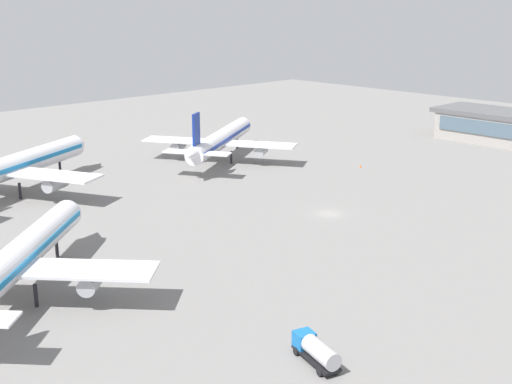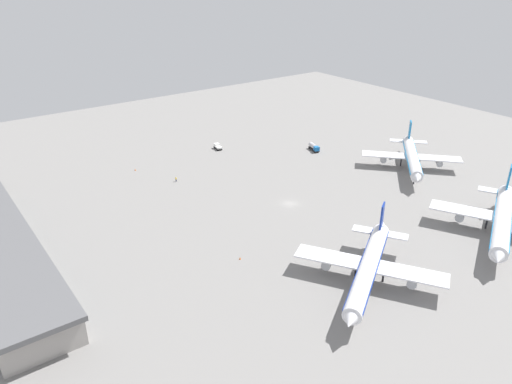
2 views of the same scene
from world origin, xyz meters
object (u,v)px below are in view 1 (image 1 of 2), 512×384
at_px(airplane_distant, 12,167).
at_px(safety_cone_mid_apron, 361,166).
at_px(airplane_taxiing, 221,139).
at_px(fuel_truck, 316,350).
at_px(airplane_at_gate, 15,260).

relative_size(airplane_distant, safety_cone_mid_apron, 71.88).
relative_size(airplane_taxiing, fuel_truck, 5.84).
bearing_deg(safety_cone_mid_apron, airplane_at_gate, 98.48).
distance_m(airplane_distant, safety_cone_mid_apron, 70.52).
relative_size(airplane_at_gate, airplane_distant, 0.80).
relative_size(airplane_distant, fuel_truck, 6.55).
height_order(airplane_at_gate, airplane_distant, airplane_distant).
bearing_deg(fuel_truck, airplane_at_gate, 38.99).
xyz_separation_m(airplane_at_gate, airplane_distant, (44.00, -19.41, 0.40)).
bearing_deg(airplane_distant, fuel_truck, -120.28).
bearing_deg(airplane_at_gate, airplane_taxiing, -11.97).
height_order(airplane_taxiing, safety_cone_mid_apron, airplane_taxiing).
distance_m(fuel_truck, safety_cone_mid_apron, 82.48).
distance_m(airplane_at_gate, airplane_distant, 48.09).
xyz_separation_m(airplane_taxiing, airplane_distant, (5.96, 45.37, 0.37)).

